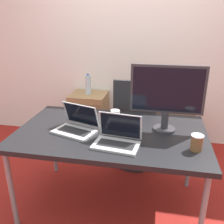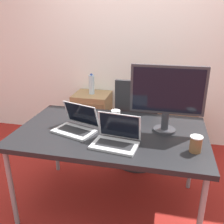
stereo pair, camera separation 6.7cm
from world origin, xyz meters
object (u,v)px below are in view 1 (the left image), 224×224
at_px(cabinet_right, 173,124).
at_px(laptop_right, 117,138).
at_px(water_bottle, 88,85).
at_px(laptop_left, 77,126).
at_px(office_chair, 135,133).
at_px(coffee_cup_white, 115,116).
at_px(mouse, 121,130).
at_px(coffee_cup_brown, 197,143).
at_px(monitor, 167,95).
at_px(cabinet_left, 89,118).

xyz_separation_m(cabinet_right, laptop_right, (-0.49, -1.44, 0.47)).
bearing_deg(cabinet_right, laptop_right, -108.81).
distance_m(water_bottle, laptop_left, 1.31).
height_order(office_chair, cabinet_right, office_chair).
bearing_deg(laptop_right, cabinet_right, 71.19).
height_order(water_bottle, coffee_cup_white, water_bottle).
distance_m(mouse, coffee_cup_white, 0.22).
height_order(water_bottle, mouse, water_bottle).
bearing_deg(office_chair, laptop_right, -92.77).
bearing_deg(coffee_cup_white, mouse, -67.36).
height_order(laptop_left, mouse, laptop_left).
distance_m(water_bottle, coffee_cup_white, 1.17).
bearing_deg(coffee_cup_brown, office_chair, 118.84).
height_order(mouse, coffee_cup_brown, coffee_cup_brown).
bearing_deg(monitor, laptop_left, -168.06).
xyz_separation_m(monitor, coffee_cup_white, (-0.44, 0.10, -0.26)).
bearing_deg(laptop_right, coffee_cup_brown, 1.94).
relative_size(cabinet_left, laptop_left, 1.78).
relative_size(cabinet_left, cabinet_right, 1.00).
bearing_deg(coffee_cup_white, office_chair, 75.79).
xyz_separation_m(cabinet_left, mouse, (0.63, -1.23, 0.44)).
relative_size(water_bottle, monitor, 0.46).
xyz_separation_m(laptop_left, coffee_cup_brown, (0.94, -0.14, 0.01)).
xyz_separation_m(cabinet_right, water_bottle, (-1.13, 0.00, 0.47)).
bearing_deg(cabinet_left, laptop_left, -78.19).
distance_m(laptop_left, laptop_right, 0.41).
xyz_separation_m(laptop_right, coffee_cup_brown, (0.57, 0.02, 0.01)).
xyz_separation_m(cabinet_left, laptop_right, (0.64, -1.44, 0.47)).
xyz_separation_m(laptop_right, coffee_cup_white, (-0.09, 0.42, 0.01)).
height_order(cabinet_right, laptop_left, laptop_left).
distance_m(cabinet_left, water_bottle, 0.47).
height_order(water_bottle, laptop_left, laptop_left).
xyz_separation_m(laptop_right, mouse, (-0.01, 0.22, -0.03)).
distance_m(cabinet_left, monitor, 1.67).
distance_m(cabinet_right, laptop_left, 1.61).
relative_size(laptop_right, mouse, 5.24).
bearing_deg(mouse, coffee_cup_brown, -18.83).
bearing_deg(laptop_right, office_chair, 87.23).
distance_m(monitor, mouse, 0.47).
relative_size(office_chair, monitor, 1.81).
bearing_deg(coffee_cup_brown, coffee_cup_white, 148.94).
height_order(cabinet_left, laptop_left, laptop_left).
distance_m(office_chair, monitor, 0.99).
height_order(office_chair, coffee_cup_brown, office_chair).
relative_size(laptop_left, mouse, 5.61).
distance_m(laptop_left, coffee_cup_brown, 0.95).
xyz_separation_m(office_chair, laptop_left, (-0.42, -0.80, 0.42)).
xyz_separation_m(laptop_left, mouse, (0.36, 0.05, -0.03)).
bearing_deg(cabinet_left, cabinet_right, 0.00).
bearing_deg(laptop_left, monitor, 11.94).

